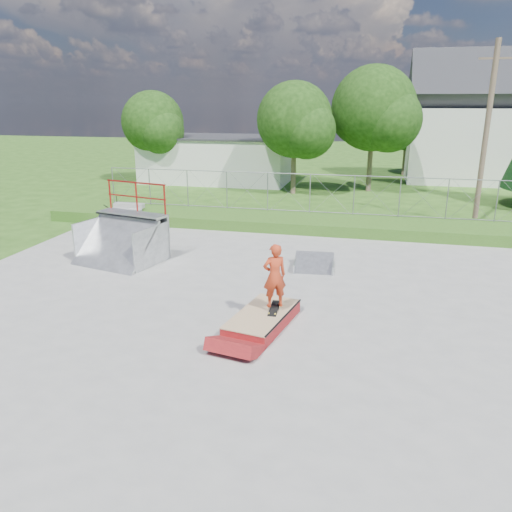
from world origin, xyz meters
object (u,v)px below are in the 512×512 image
at_px(grind_box, 263,320).
at_px(skater, 275,278).
at_px(flat_bank_ramp, 314,264).
at_px(quarter_pipe, 118,225).

bearing_deg(grind_box, skater, 53.76).
bearing_deg(flat_bank_ramp, skater, -100.40).
relative_size(grind_box, quarter_pipe, 0.97).
xyz_separation_m(flat_bank_ramp, skater, (-0.46, -4.53, 1.03)).
distance_m(grind_box, flat_bank_ramp, 4.82).
distance_m(grind_box, skater, 1.11).
bearing_deg(flat_bank_ramp, grind_box, -103.10).
bearing_deg(skater, grind_box, 14.61).
relative_size(quarter_pipe, skater, 1.64).
height_order(grind_box, skater, skater).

